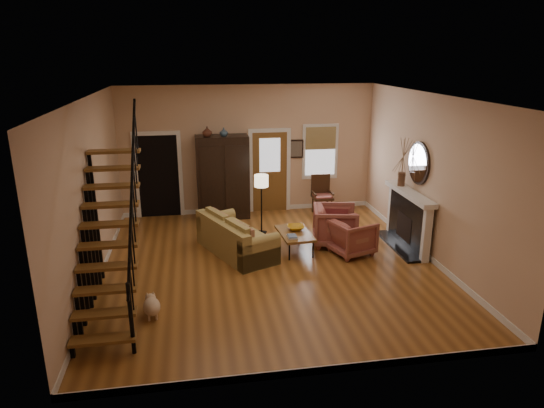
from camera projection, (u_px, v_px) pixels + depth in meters
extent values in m
plane|color=#955B25|center=(270.00, 265.00, 9.65)|extent=(7.00, 7.00, 0.00)
plane|color=white|center=(270.00, 96.00, 8.67)|extent=(7.00, 7.00, 0.00)
cube|color=#D5AD88|center=(248.00, 150.00, 12.45)|extent=(6.50, 0.04, 3.30)
cube|color=#D5AD88|center=(91.00, 193.00, 8.65)|extent=(0.04, 7.00, 3.30)
cube|color=#D5AD88|center=(431.00, 178.00, 9.67)|extent=(0.04, 7.00, 3.30)
cube|color=black|center=(159.00, 175.00, 12.41)|extent=(1.00, 0.36, 2.10)
cube|color=brown|center=(270.00, 172.00, 12.70)|extent=(0.90, 0.06, 2.10)
cube|color=silver|center=(320.00, 152.00, 12.75)|extent=(0.96, 0.06, 1.46)
cube|color=black|center=(410.00, 221.00, 10.44)|extent=(0.24, 1.60, 1.15)
cube|color=white|center=(410.00, 193.00, 10.24)|extent=(0.30, 1.95, 0.10)
cylinder|color=silver|center=(418.00, 163.00, 10.07)|extent=(0.05, 0.90, 0.90)
imported|color=#4C2619|center=(207.00, 132.00, 11.69)|extent=(0.24, 0.24, 0.25)
imported|color=#334C60|center=(224.00, 132.00, 11.76)|extent=(0.20, 0.20, 0.21)
imported|color=#C48B17|center=(296.00, 228.00, 10.39)|extent=(0.37, 0.37, 0.09)
imported|color=maroon|center=(352.00, 237.00, 10.11)|extent=(1.04, 1.02, 0.75)
imported|color=maroon|center=(335.00, 225.00, 10.60)|extent=(1.12, 1.10, 0.86)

